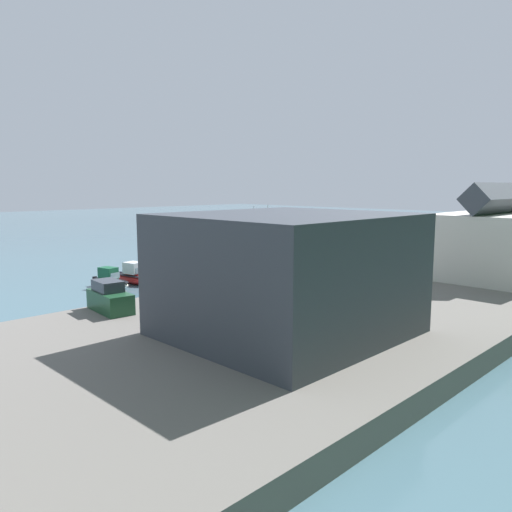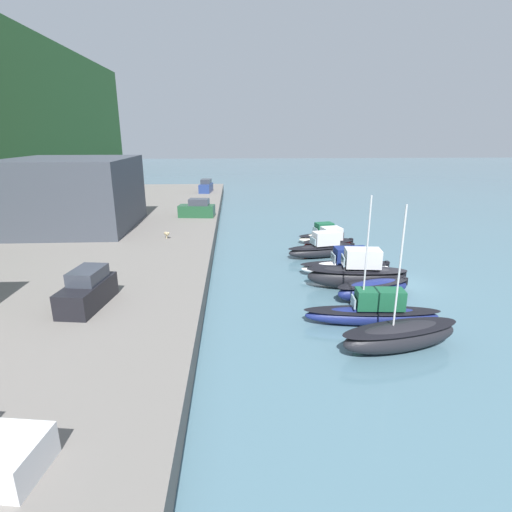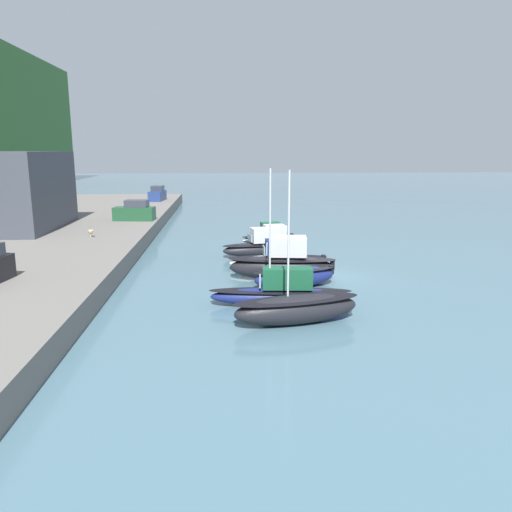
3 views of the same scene
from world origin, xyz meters
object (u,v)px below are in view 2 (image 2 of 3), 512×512
at_px(moored_boat_1, 373,312).
at_px(moored_boat_2, 373,289).
at_px(parked_car_2, 88,291).
at_px(moored_boat_6, 329,242).
at_px(moored_boat_3, 357,274).
at_px(moored_boat_4, 346,265).
at_px(parked_car_3, 197,209).
at_px(dog_on_quay, 167,234).
at_px(moored_boat_7, 322,236).
at_px(moored_boat_5, 323,248).
at_px(moored_boat_0, 400,336).
at_px(parked_car_1, 206,187).

bearing_deg(moored_boat_1, moored_boat_2, -14.83).
bearing_deg(parked_car_2, moored_boat_6, -131.15).
height_order(moored_boat_3, moored_boat_6, moored_boat_3).
relative_size(moored_boat_4, parked_car_2, 1.67).
bearing_deg(moored_boat_2, moored_boat_1, 143.78).
bearing_deg(moored_boat_1, parked_car_3, 30.00).
bearing_deg(moored_boat_6, dog_on_quay, 78.76).
bearing_deg(moored_boat_7, moored_boat_5, 156.60).
bearing_deg(dog_on_quay, parked_car_2, 40.61).
xyz_separation_m(moored_boat_0, moored_boat_2, (6.69, -0.87, -0.06)).
xyz_separation_m(moored_boat_0, moored_boat_1, (2.96, 0.43, 0.01)).
height_order(moored_boat_1, parked_car_1, moored_boat_1).
bearing_deg(parked_car_2, moored_boat_1, -173.81).
distance_m(moored_boat_0, moored_boat_3, 8.76).
bearing_deg(moored_boat_0, parked_car_2, 65.47).
xyz_separation_m(moored_boat_7, parked_car_2, (-18.16, 17.60, 1.58)).
relative_size(moored_boat_4, moored_boat_6, 1.35).
xyz_separation_m(moored_boat_2, moored_boat_5, (9.88, 1.35, 0.12)).
bearing_deg(parked_car_2, moored_boat_5, -133.64).
distance_m(moored_boat_5, dog_on_quay, 14.70).
height_order(moored_boat_1, moored_boat_6, moored_boat_1).
distance_m(moored_boat_0, moored_boat_1, 2.99).
relative_size(moored_boat_4, moored_boat_7, 1.40).
relative_size(moored_boat_3, parked_car_3, 1.71).
distance_m(parked_car_1, dog_on_quay, 31.32).
xyz_separation_m(moored_boat_7, parked_car_1, (28.45, 13.80, 1.58)).
relative_size(moored_boat_1, moored_boat_7, 1.55).
relative_size(moored_boat_5, parked_car_1, 1.56).
height_order(moored_boat_3, parked_car_1, parked_car_1).
bearing_deg(moored_boat_5, dog_on_quay, 68.29).
xyz_separation_m(parked_car_3, dog_on_quay, (-10.18, 2.03, -0.46)).
xyz_separation_m(moored_boat_1, parked_car_3, (26.07, 12.51, 1.51)).
height_order(moored_boat_1, moored_boat_7, moored_boat_1).
bearing_deg(moored_boat_2, moored_boat_7, -15.88).
bearing_deg(dog_on_quay, moored_boat_7, 148.51).
xyz_separation_m(moored_boat_0, parked_car_2, (3.50, 17.03, 1.51)).
relative_size(moored_boat_2, parked_car_2, 1.32).
xyz_separation_m(moored_boat_4, moored_boat_6, (6.93, -0.20, 0.02)).
relative_size(moored_boat_2, moored_boat_3, 0.79).
xyz_separation_m(moored_boat_0, dog_on_quay, (18.85, 14.97, 1.05)).
height_order(moored_boat_1, moored_boat_3, moored_boat_1).
relative_size(moored_boat_3, moored_boat_4, 1.01).
relative_size(moored_boat_7, parked_car_3, 1.21).
bearing_deg(parked_car_2, moored_boat_0, 176.45).
bearing_deg(parked_car_3, moored_boat_6, -121.38).
bearing_deg(moored_boat_0, moored_boat_4, -14.93).
distance_m(moored_boat_0, parked_car_3, 31.82).
relative_size(parked_car_1, dog_on_quay, 5.49).
height_order(moored_boat_4, parked_car_1, parked_car_1).
xyz_separation_m(moored_boat_4, parked_car_1, (38.32, 13.64, 1.51)).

